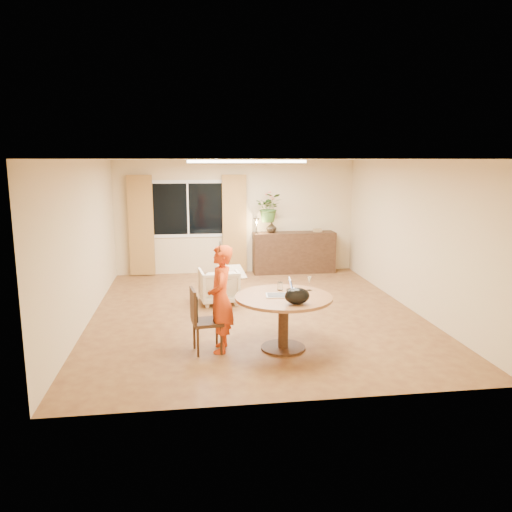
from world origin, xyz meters
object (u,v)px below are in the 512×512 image
at_px(dining_chair, 207,320).
at_px(child, 221,299).
at_px(sideboard, 294,252).
at_px(dining_table, 283,307).
at_px(armchair, 219,286).

relative_size(dining_chair, child, 0.61).
bearing_deg(sideboard, dining_table, -103.81).
height_order(dining_chair, armchair, dining_chair).
distance_m(dining_table, sideboard, 4.86).
xyz_separation_m(child, sideboard, (2.02, 4.65, -0.26)).
bearing_deg(dining_chair, sideboard, 56.79).
bearing_deg(armchair, child, 81.06).
relative_size(dining_table, sideboard, 0.70).
distance_m(dining_chair, sideboard, 5.17).
bearing_deg(sideboard, dining_chair, -115.26).
relative_size(child, sideboard, 0.78).
xyz_separation_m(dining_table, child, (-0.86, 0.07, 0.14)).
xyz_separation_m(dining_table, sideboard, (1.16, 4.71, -0.12)).
height_order(armchair, sideboard, sideboard).
relative_size(armchair, sideboard, 0.37).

